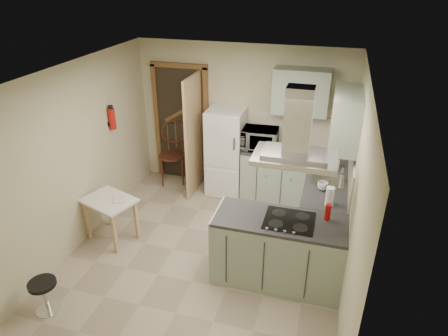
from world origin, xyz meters
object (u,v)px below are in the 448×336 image
(fridge, at_px, (226,152))
(drop_leaf_table, at_px, (112,219))
(bentwood_chair, at_px, (171,156))
(stool, at_px, (45,296))
(extractor_hood, at_px, (295,158))
(microwave, at_px, (259,139))
(peninsula, at_px, (278,250))

(fridge, relative_size, drop_leaf_table, 2.15)
(bentwood_chair, xyz_separation_m, stool, (-0.20, -3.28, -0.31))
(extractor_hood, distance_m, drop_leaf_table, 2.89)
(stool, bearing_deg, microwave, 60.70)
(fridge, distance_m, stool, 3.50)
(stool, distance_m, microwave, 3.75)
(fridge, bearing_deg, microwave, -3.95)
(stool, bearing_deg, drop_leaf_table, 88.56)
(peninsula, relative_size, drop_leaf_table, 2.22)
(drop_leaf_table, relative_size, stool, 1.67)
(peninsula, height_order, extractor_hood, extractor_hood)
(extractor_hood, relative_size, drop_leaf_table, 1.29)
(drop_leaf_table, bearing_deg, bentwood_chair, 104.20)
(stool, bearing_deg, bentwood_chair, 86.57)
(fridge, xyz_separation_m, extractor_hood, (1.32, -1.98, 0.97))
(fridge, xyz_separation_m, stool, (-1.23, -3.23, -0.54))
(bentwood_chair, distance_m, microwave, 1.69)
(peninsula, bearing_deg, bentwood_chair, 137.99)
(extractor_hood, bearing_deg, microwave, 111.64)
(extractor_hood, height_order, bentwood_chair, extractor_hood)
(peninsula, bearing_deg, microwave, 109.04)
(extractor_hood, bearing_deg, stool, -154.04)
(fridge, height_order, peninsula, fridge)
(fridge, bearing_deg, extractor_hood, -56.21)
(fridge, relative_size, extractor_hood, 1.67)
(extractor_hood, xyz_separation_m, stool, (-2.56, -1.25, -1.51))
(extractor_hood, xyz_separation_m, microwave, (-0.77, 1.94, -0.65))
(peninsula, relative_size, stool, 3.72)
(microwave, bearing_deg, fridge, 173.13)
(extractor_hood, distance_m, bentwood_chair, 3.34)
(drop_leaf_table, xyz_separation_m, microwave, (1.75, 1.75, 0.74))
(peninsula, bearing_deg, fridge, 121.74)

